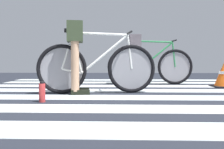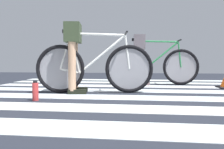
{
  "view_description": "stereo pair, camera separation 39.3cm",
  "coord_description": "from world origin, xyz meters",
  "views": [
    {
      "loc": [
        -0.07,
        -3.14,
        0.49
      ],
      "look_at": [
        -0.2,
        0.89,
        0.27
      ],
      "focal_mm": 39.68,
      "sensor_mm": 36.0,
      "label": 1
    },
    {
      "loc": [
        0.33,
        -3.14,
        0.49
      ],
      "look_at": [
        -0.2,
        0.89,
        0.27
      ],
      "focal_mm": 39.68,
      "sensor_mm": 36.0,
      "label": 2
    }
  ],
  "objects": [
    {
      "name": "bicycle_2_of_2",
      "position": [
        0.54,
        1.9,
        0.41
      ],
      "size": [
        1.74,
        0.52,
        0.93
      ],
      "rotation": [
        0.0,
        0.0,
        0.06
      ],
      "color": "black",
      "rests_on": "ground"
    },
    {
      "name": "water_bottle",
      "position": [
        -0.96,
        -0.34,
        0.13
      ],
      "size": [
        0.07,
        0.07,
        0.24
      ],
      "color": "#D1393A",
      "rests_on": "ground"
    },
    {
      "name": "cyclist_1_of_2",
      "position": [
        -0.71,
        0.41,
        0.68
      ],
      "size": [
        0.37,
        0.44,
        1.03
      ],
      "rotation": [
        0.0,
        0.0,
        0.16
      ],
      "color": "tan",
      "rests_on": "ground"
    },
    {
      "name": "ground",
      "position": [
        0.0,
        0.0,
        0.01
      ],
      "size": [
        18.0,
        14.0,
        0.02
      ],
      "color": "#22262F"
    },
    {
      "name": "cyclist_2_of_2",
      "position": [
        0.23,
        1.88,
        0.66
      ],
      "size": [
        0.33,
        0.42,
        1.0
      ],
      "rotation": [
        0.0,
        0.0,
        0.06
      ],
      "color": "#A87A5B",
      "rests_on": "ground"
    },
    {
      "name": "bicycle_1_of_2",
      "position": [
        -0.4,
        0.46,
        0.41
      ],
      "size": [
        1.72,
        0.54,
        0.93
      ],
      "rotation": [
        0.0,
        0.0,
        0.16
      ],
      "color": "black",
      "rests_on": "ground"
    },
    {
      "name": "crosswalk_markings",
      "position": [
        0.02,
        0.03,
        0.02
      ],
      "size": [
        5.46,
        6.5,
        0.0
      ],
      "color": "silver",
      "rests_on": "ground"
    }
  ]
}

